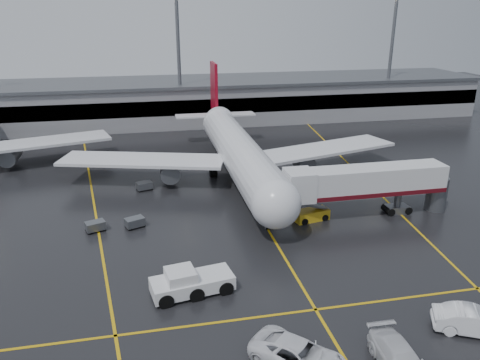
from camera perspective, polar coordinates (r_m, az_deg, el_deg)
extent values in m
plane|color=black|center=(57.34, 1.55, -2.94)|extent=(220.00, 220.00, 0.00)
cube|color=gold|center=(57.34, 1.55, -2.93)|extent=(0.25, 90.00, 0.02)
cube|color=gold|center=(38.90, 9.26, -15.41)|extent=(60.00, 0.25, 0.02)
cube|color=gold|center=(65.75, -17.77, -0.84)|extent=(9.99, 69.35, 0.02)
cube|color=gold|center=(71.97, 13.78, 1.35)|extent=(7.57, 69.64, 0.02)
cube|color=gray|center=(101.76, -4.71, 9.60)|extent=(120.00, 18.00, 8.00)
cube|color=black|center=(93.09, -4.02, 8.95)|extent=(120.00, 0.40, 3.00)
cube|color=#595B60|center=(101.07, -4.78, 12.00)|extent=(122.00, 19.00, 0.60)
cylinder|color=#595B60|center=(94.13, -7.49, 13.88)|extent=(0.70, 0.70, 25.00)
cylinder|color=#595B60|center=(107.42, 17.95, 13.86)|extent=(0.70, 0.70, 25.00)
cylinder|color=silver|center=(63.26, -0.07, 3.35)|extent=(5.20, 36.00, 5.20)
sphere|color=silver|center=(46.80, 4.40, -2.90)|extent=(5.20, 5.20, 5.20)
cone|color=silver|center=(83.14, -3.03, 7.83)|extent=(4.94, 8.00, 4.94)
cube|color=maroon|center=(83.22, -3.21, 11.27)|extent=(0.50, 5.50, 8.50)
cube|color=silver|center=(83.10, -3.04, 7.96)|extent=(14.00, 3.00, 0.25)
cube|color=silver|center=(64.21, -11.89, 2.41)|extent=(22.80, 11.83, 0.40)
cube|color=silver|center=(69.00, 10.24, 3.76)|extent=(22.80, 11.83, 0.40)
cylinder|color=#595B60|center=(63.75, -8.65, 1.17)|extent=(2.60, 4.50, 2.60)
cylinder|color=#595B60|center=(67.31, 7.70, 2.24)|extent=(2.60, 4.50, 2.60)
cylinder|color=#595B60|center=(50.74, 3.38, -4.93)|extent=(0.56, 0.56, 2.00)
cylinder|color=#595B60|center=(66.53, -3.30, 1.27)|extent=(0.56, 0.56, 2.00)
cylinder|color=#595B60|center=(67.70, 2.07, 1.63)|extent=(0.56, 0.56, 2.00)
cylinder|color=black|center=(50.98, 3.36, -5.49)|extent=(0.40, 1.10, 1.10)
cylinder|color=black|center=(66.67, -3.29, 0.91)|extent=(1.00, 1.40, 1.40)
cylinder|color=black|center=(67.84, 2.06, 1.27)|extent=(1.00, 1.40, 1.40)
cube|color=silver|center=(77.58, -23.88, 4.16)|extent=(22.80, 11.83, 0.40)
cylinder|color=#595B60|center=(77.83, -26.39, 2.74)|extent=(2.60, 4.50, 2.60)
cube|color=silver|center=(54.48, 15.46, 0.01)|extent=(18.00, 3.20, 3.00)
cube|color=#4E0A11|center=(54.93, 15.33, -1.26)|extent=(18.00, 3.30, 0.50)
cube|color=silver|center=(51.36, 7.26, -0.63)|extent=(3.00, 3.40, 3.30)
cylinder|color=#595B60|center=(57.37, 18.76, -2.43)|extent=(0.80, 0.80, 3.00)
cube|color=#595B60|center=(57.76, 18.65, -3.39)|extent=(2.60, 1.60, 0.90)
cylinder|color=#595B60|center=(59.82, 22.97, -1.54)|extent=(2.40, 2.40, 4.00)
cylinder|color=black|center=(57.23, 17.69, -3.50)|extent=(0.90, 1.80, 0.90)
cylinder|color=black|center=(58.31, 19.59, -3.29)|extent=(0.90, 1.80, 0.90)
cube|color=silver|center=(40.14, -5.86, -12.50)|extent=(7.20, 3.83, 1.17)
cube|color=silver|center=(39.43, -7.31, -11.55)|extent=(2.70, 2.70, 0.98)
cube|color=black|center=(39.43, -7.31, -11.55)|extent=(2.43, 2.43, 0.88)
cylinder|color=black|center=(39.87, -9.46, -13.53)|extent=(1.74, 3.10, 1.27)
cylinder|color=black|center=(40.33, -5.85, -12.91)|extent=(1.74, 3.10, 1.27)
cylinder|color=black|center=(40.94, -2.34, -12.26)|extent=(1.74, 3.10, 1.27)
cube|color=gold|center=(53.46, 8.74, -4.25)|extent=(4.24, 2.42, 1.22)
cube|color=#595B60|center=(52.99, 8.80, -3.10)|extent=(3.97, 1.74, 1.39)
cylinder|color=black|center=(52.93, 7.49, -4.77)|extent=(1.13, 2.00, 0.78)
cylinder|color=black|center=(54.24, 9.92, -4.27)|extent=(1.13, 2.00, 0.78)
imported|color=white|center=(33.07, 7.33, -20.64)|extent=(6.97, 7.09, 1.89)
imported|color=silver|center=(34.33, 19.07, -20.12)|extent=(2.59, 6.13, 1.76)
imported|color=white|center=(39.60, 26.84, -15.21)|extent=(6.18, 4.40, 1.94)
cube|color=#595B60|center=(52.36, -12.79, -5.03)|extent=(2.34, 1.96, 0.90)
cylinder|color=black|center=(51.88, -13.36, -5.89)|extent=(0.40, 0.20, 0.40)
cylinder|color=black|center=(52.39, -11.73, -5.50)|extent=(0.40, 0.20, 0.40)
cylinder|color=black|center=(52.74, -13.76, -5.49)|extent=(0.40, 0.20, 0.40)
cylinder|color=black|center=(53.23, -12.15, -5.10)|extent=(0.40, 0.20, 0.40)
cube|color=#595B60|center=(52.59, -17.33, -5.36)|extent=(2.32, 1.91, 0.90)
cylinder|color=black|center=(52.18, -17.97, -6.21)|extent=(0.40, 0.20, 0.40)
cylinder|color=black|center=(52.51, -16.29, -5.85)|extent=(0.40, 0.20, 0.40)
cylinder|color=black|center=(53.07, -18.25, -5.79)|extent=(0.40, 0.20, 0.40)
cylinder|color=black|center=(53.39, -16.59, -5.44)|extent=(0.40, 0.20, 0.40)
cube|color=#595B60|center=(62.75, -11.65, -0.65)|extent=(2.29, 1.83, 0.90)
cylinder|color=black|center=(62.26, -12.18, -1.32)|extent=(0.40, 0.20, 0.40)
cylinder|color=black|center=(62.69, -10.79, -1.07)|extent=(0.40, 0.20, 0.40)
cylinder|color=black|center=(63.16, -12.45, -1.03)|extent=(0.40, 0.20, 0.40)
cylinder|color=black|center=(63.58, -11.08, -0.78)|extent=(0.40, 0.20, 0.40)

